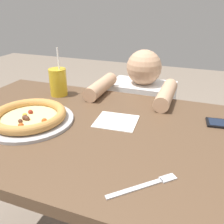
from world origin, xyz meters
The scene contains 6 objects.
dining_table centered at (0.00, 0.00, 0.64)m, with size 1.37×0.78×0.75m.
pizza_near centered at (-0.28, -0.05, 0.77)m, with size 0.34×0.34×0.05m.
drink_cup_colored centered at (-0.33, 0.25, 0.82)m, with size 0.08×0.08×0.23m.
paper_napkin centered at (0.04, 0.07, 0.75)m, with size 0.16×0.14×0.00m, color white.
fork centered at (0.23, -0.25, 0.75)m, with size 0.16×0.15×0.00m.
diner_seated centered at (0.02, 0.57, 0.43)m, with size 0.40×0.52×0.94m.
Camera 1 is at (0.32, -0.73, 1.19)m, focal length 38.89 mm.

